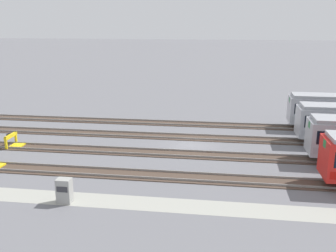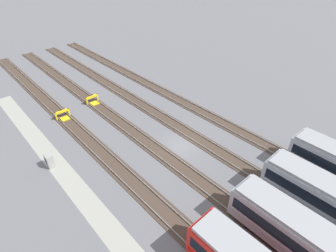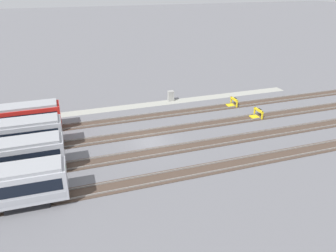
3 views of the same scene
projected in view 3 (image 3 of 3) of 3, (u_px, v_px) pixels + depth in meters
ground_plane at (151, 142)px, 38.71m from camera, size 400.00×400.00×0.00m
service_walkway at (129, 107)px, 49.19m from camera, size 54.00×2.00×0.01m
rail_track_nearest at (136, 118)px, 45.24m from camera, size 90.00×2.23×0.21m
rail_track_near_inner at (145, 133)px, 40.87m from camera, size 90.00×2.24×0.21m
rail_track_middle at (157, 152)px, 36.50m from camera, size 90.00×2.24×0.21m
rail_track_far_inner at (173, 176)px, 32.13m from camera, size 90.00×2.23×0.21m
bumper_stop_nearest_track at (232, 103)px, 49.45m from camera, size 1.36×2.01×1.22m
bumper_stop_near_inner_track at (257, 114)px, 45.36m from camera, size 1.36×2.01×1.22m
electrical_cabinet at (171, 96)px, 51.36m from camera, size 0.90×0.73×1.60m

